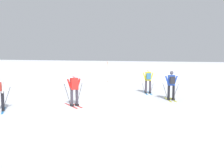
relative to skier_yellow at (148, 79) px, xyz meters
The scene contains 6 objects.
ground_plane 6.41m from the skier_yellow, 110.97° to the right, with size 120.00×120.00×0.00m, color white.
far_snow_ridge 12.59m from the skier_yellow, 100.39° to the left, with size 80.00×9.57×1.62m, color white.
skier_yellow is the anchor object (origin of this frame).
skier_red 6.15m from the skier_yellow, 115.72° to the right, with size 1.46×1.31×1.71m.
skier_blue 2.80m from the skier_yellow, 49.84° to the right, with size 0.96×1.62×1.71m.
trail_marker_pole 7.55m from the skier_yellow, 132.09° to the left, with size 0.04×0.04×1.93m, color #C65614.
Camera 1 is at (5.95, -11.67, 2.73)m, focal length 42.73 mm.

